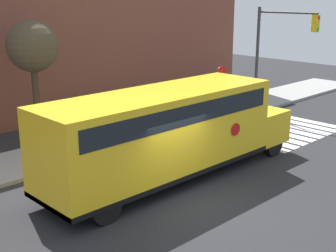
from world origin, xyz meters
The scene contains 7 objects.
ground_plane centered at (0.00, 0.00, 0.00)m, with size 60.00×60.00×0.00m, color #28282B.
sidewalk_strip centered at (0.00, 6.50, 0.07)m, with size 44.00×3.00×0.15m.
crosswalk_stripes centered at (8.77, 2.00, 0.00)m, with size 5.40×3.20×0.01m.
school_bus centered at (0.79, 1.72, 1.80)m, with size 10.33×2.57×3.14m.
stop_sign centered at (8.12, 5.51, 1.86)m, with size 0.77×0.10×2.77m.
traffic_light centered at (10.89, 4.28, 3.68)m, with size 0.28×3.44×5.55m.
tree_near_sidewalk centered at (-0.25, 8.63, 4.06)m, with size 2.14×2.14×5.19m.
Camera 1 is at (-9.69, -9.10, 6.20)m, focal length 50.00 mm.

